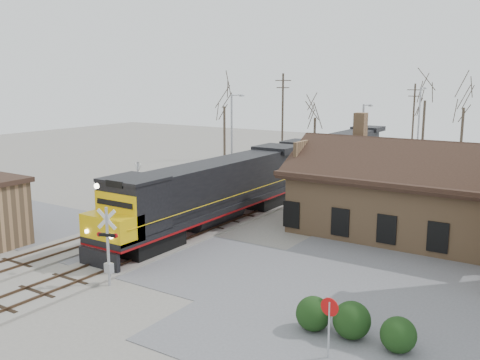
# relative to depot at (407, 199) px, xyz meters

# --- Properties ---
(ground) EXTENTS (140.00, 140.00, 0.00)m
(ground) POSITION_rel_depot_xyz_m (-11.99, -12.00, -2.41)
(ground) COLOR gray
(ground) RESTS_ON ground
(road) EXTENTS (60.00, 9.00, 0.03)m
(road) POSITION_rel_depot_xyz_m (-11.99, -12.00, -2.39)
(road) COLOR #5D5D62
(road) RESTS_ON ground
(parking_lot) EXTENTS (22.00, 26.00, 0.03)m
(parking_lot) POSITION_rel_depot_xyz_m (6.01, -8.00, -2.39)
(parking_lot) COLOR #5D5D62
(parking_lot) RESTS_ON ground
(track_main) EXTENTS (3.40, 90.00, 0.24)m
(track_main) POSITION_rel_depot_xyz_m (-11.99, 3.00, -2.34)
(track_main) COLOR gray
(track_main) RESTS_ON ground
(track_siding) EXTENTS (3.40, 90.00, 0.24)m
(track_siding) POSITION_rel_depot_xyz_m (-16.49, 3.00, -2.34)
(track_siding) COLOR gray
(track_siding) RESTS_ON ground
(depot) EXTENTS (15.20, 9.31, 7.90)m
(depot) POSITION_rel_depot_xyz_m (0.00, 0.00, 0.00)
(depot) COLOR #A17A53
(depot) RESTS_ON ground
(locomotive_lead) EXTENTS (3.20, 21.39, 4.75)m
(locomotive_lead) POSITION_rel_depot_xyz_m (-11.99, -5.98, 0.09)
(locomotive_lead) COLOR black
(locomotive_lead) RESTS_ON ground
(locomotive_trailing) EXTENTS (3.20, 21.39, 4.50)m
(locomotive_trailing) POSITION_rel_depot_xyz_m (-11.99, 15.69, 0.09)
(locomotive_trailing) COLOR black
(locomotive_trailing) RESTS_ON ground
(crossbuck_near) EXTENTS (1.13, 0.42, 4.06)m
(crossbuck_near) POSITION_rel_depot_xyz_m (-9.85, -17.27, -0.50)
(crossbuck_near) COLOR #A5A8AD
(crossbuck_near) RESTS_ON ground
(crossbuck_far) EXTENTS (1.17, 0.48, 4.26)m
(crossbuck_far) POSITION_rel_depot_xyz_m (-17.93, -6.65, -0.42)
(crossbuck_far) COLOR #A5A8AD
(crossbuck_far) RESTS_ON ground
(do_not_enter_sign) EXTENTS (0.72, 0.08, 2.41)m
(do_not_enter_sign) POSITION_rel_depot_xyz_m (2.37, -17.87, -0.75)
(do_not_enter_sign) COLOR #A5A8AD
(do_not_enter_sign) RESTS_ON ground
(hedge_a) EXTENTS (1.45, 1.45, 1.45)m
(hedge_a) POSITION_rel_depot_xyz_m (0.90, -16.09, -1.68)
(hedge_a) COLOR black
(hedge_a) RESTS_ON ground
(hedge_b) EXTENTS (1.54, 1.54, 1.54)m
(hedge_b) POSITION_rel_depot_xyz_m (2.49, -15.88, -1.64)
(hedge_b) COLOR black
(hedge_b) RESTS_ON ground
(hedge_c) EXTENTS (1.39, 1.39, 1.39)m
(hedge_c) POSITION_rel_depot_xyz_m (4.39, -15.94, -1.71)
(hedge_c) COLOR black
(hedge_c) RESTS_ON ground
(streetlight_a) EXTENTS (0.25, 2.04, 8.90)m
(streetlight_a) POSITION_rel_depot_xyz_m (-17.68, 5.49, 2.58)
(streetlight_a) COLOR #A5A8AD
(streetlight_a) RESTS_ON ground
(streetlight_b) EXTENTS (0.25, 2.04, 8.18)m
(streetlight_b) POSITION_rel_depot_xyz_m (-6.24, 8.24, 2.21)
(streetlight_b) COLOR #A5A8AD
(streetlight_b) RESTS_ON ground
(streetlight_c) EXTENTS (0.25, 2.04, 9.44)m
(streetlight_c) POSITION_rel_depot_xyz_m (-5.41, 22.47, 2.85)
(streetlight_c) COLOR #A5A8AD
(streetlight_c) RESTS_ON ground
(utility_pole_a) EXTENTS (2.00, 0.24, 10.85)m
(utility_pole_a) POSITION_rel_depot_xyz_m (-19.79, 18.84, 3.25)
(utility_pole_a) COLOR #382D23
(utility_pole_a) RESTS_ON ground
(utility_pole_b) EXTENTS (2.00, 0.24, 9.64)m
(utility_pole_b) POSITION_rel_depot_xyz_m (-9.55, 35.31, 2.63)
(utility_pole_b) COLOR #382D23
(utility_pole_b) RESTS_ON ground
(tree_a) EXTENTS (4.51, 4.51, 11.05)m
(tree_a) POSITION_rel_depot_xyz_m (-29.59, 21.27, 5.46)
(tree_a) COLOR #382D23
(tree_a) RESTS_ON ground
(tree_b) EXTENTS (3.64, 3.64, 8.91)m
(tree_b) POSITION_rel_depot_xyz_m (-19.17, 26.14, 3.93)
(tree_b) COLOR #382D23
(tree_b) RESTS_ON ground
(tree_c) EXTENTS (5.06, 5.06, 12.39)m
(tree_c) POSITION_rel_depot_xyz_m (-7.77, 33.59, 6.42)
(tree_c) COLOR #382D23
(tree_c) RESTS_ON ground
(tree_d) EXTENTS (4.64, 4.64, 11.36)m
(tree_d) POSITION_rel_depot_xyz_m (-2.77, 31.39, 5.68)
(tree_d) COLOR #382D23
(tree_d) RESTS_ON ground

